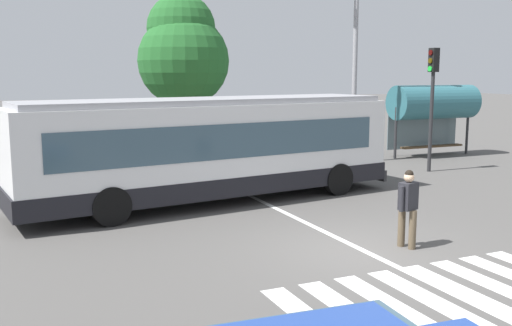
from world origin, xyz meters
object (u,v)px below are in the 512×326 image
(pedestrian_crossing_street, at_px, (408,204))
(background_tree_right, at_px, (183,51))
(city_transit_bus, at_px, (211,149))
(traffic_light_far_corner, at_px, (432,89))
(bus_stop_shelter, at_px, (434,103))
(parked_car_white, at_px, (266,136))
(twin_arm_street_lamp, at_px, (356,34))
(parked_car_silver, at_px, (157,142))
(parked_car_black, at_px, (92,145))
(parked_car_champagne, at_px, (25,149))
(parked_car_red, at_px, (211,139))

(pedestrian_crossing_street, height_order, background_tree_right, background_tree_right)
(city_transit_bus, xyz_separation_m, pedestrian_crossing_street, (2.34, -6.07, -0.62))
(traffic_light_far_corner, bearing_deg, bus_stop_shelter, 48.27)
(background_tree_right, bearing_deg, parked_car_white, -71.35)
(pedestrian_crossing_street, bearing_deg, traffic_light_far_corner, 47.15)
(parked_car_white, distance_m, twin_arm_street_lamp, 6.72)
(parked_car_silver, bearing_deg, pedestrian_crossing_street, -83.72)
(pedestrian_crossing_street, height_order, parked_car_silver, pedestrian_crossing_street)
(parked_car_black, distance_m, traffic_light_far_corner, 14.00)
(pedestrian_crossing_street, xyz_separation_m, parked_car_white, (3.71, 15.38, -0.20))
(bus_stop_shelter, relative_size, background_tree_right, 0.52)
(parked_car_white, xyz_separation_m, bus_stop_shelter, (6.47, -4.27, 1.65))
(parked_car_black, distance_m, parked_car_white, 8.17)
(parked_car_silver, bearing_deg, parked_car_champagne, -176.91)
(traffic_light_far_corner, bearing_deg, parked_car_white, 114.43)
(parked_car_red, height_order, parked_car_white, same)
(parked_car_black, distance_m, parked_car_red, 5.37)
(parked_car_red, bearing_deg, parked_car_white, 1.66)
(parked_car_black, height_order, parked_car_white, same)
(parked_car_silver, bearing_deg, parked_car_white, 2.10)
(city_transit_bus, height_order, parked_car_silver, city_transit_bus)
(parked_car_red, relative_size, parked_car_white, 1.02)
(parked_car_red, height_order, background_tree_right, background_tree_right)
(parked_car_silver, height_order, twin_arm_street_lamp, twin_arm_street_lamp)
(parked_car_black, relative_size, parked_car_silver, 1.02)
(parked_car_champagne, bearing_deg, traffic_light_far_corner, -26.57)
(pedestrian_crossing_street, height_order, twin_arm_street_lamp, twin_arm_street_lamp)
(parked_car_champagne, relative_size, bus_stop_shelter, 1.06)
(parked_car_red, distance_m, background_tree_right, 7.71)
(parked_car_black, distance_m, bus_stop_shelter, 15.27)
(parked_car_champagne, bearing_deg, parked_car_silver, 3.09)
(city_transit_bus, bearing_deg, twin_arm_street_lamp, 30.98)
(parked_car_red, distance_m, bus_stop_shelter, 10.30)
(parked_car_silver, distance_m, background_tree_right, 8.43)
(city_transit_bus, height_order, twin_arm_street_lamp, twin_arm_street_lamp)
(city_transit_bus, relative_size, bus_stop_shelter, 2.75)
(twin_arm_street_lamp, height_order, background_tree_right, twin_arm_street_lamp)
(city_transit_bus, height_order, parked_car_black, city_transit_bus)
(city_transit_bus, xyz_separation_m, parked_car_white, (6.05, 9.31, -0.82))
(parked_car_black, relative_size, background_tree_right, 0.57)
(city_transit_bus, height_order, background_tree_right, background_tree_right)
(parked_car_red, relative_size, bus_stop_shelter, 1.08)
(city_transit_bus, bearing_deg, parked_car_red, 70.55)
(parked_car_black, relative_size, parked_car_white, 1.02)
(city_transit_bus, distance_m, parked_car_champagne, 10.06)
(parked_car_champagne, distance_m, twin_arm_street_lamp, 14.24)
(city_transit_bus, distance_m, twin_arm_street_lamp, 10.20)
(parked_car_black, bearing_deg, parked_car_silver, 0.95)
(pedestrian_crossing_street, relative_size, bus_stop_shelter, 0.40)
(city_transit_bus, bearing_deg, bus_stop_shelter, 21.90)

